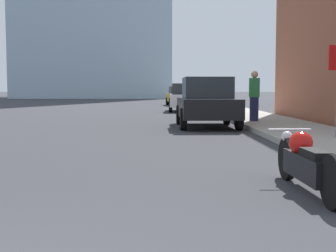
{
  "coord_description": "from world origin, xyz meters",
  "views": [
    {
      "loc": [
        1.54,
        -2.39,
        1.33
      ],
      "look_at": [
        1.69,
        4.94,
        0.75
      ],
      "focal_mm": 50.0,
      "sensor_mm": 36.0,
      "label": 1
    }
  ],
  "objects_px": {
    "parked_car_white": "(185,98)",
    "parked_car_yellow": "(179,96)",
    "pedestrian": "(254,95)",
    "parked_car_black": "(207,102)",
    "motorcycle": "(306,163)"
  },
  "relations": [
    {
      "from": "parked_car_white",
      "to": "parked_car_yellow",
      "type": "distance_m",
      "value": 9.99
    },
    {
      "from": "pedestrian",
      "to": "parked_car_black",
      "type": "bearing_deg",
      "value": -155.03
    },
    {
      "from": "motorcycle",
      "to": "pedestrian",
      "type": "distance_m",
      "value": 11.26
    },
    {
      "from": "motorcycle",
      "to": "parked_car_yellow",
      "type": "height_order",
      "value": "parked_car_yellow"
    },
    {
      "from": "parked_car_white",
      "to": "motorcycle",
      "type": "bearing_deg",
      "value": -87.69
    },
    {
      "from": "parked_car_black",
      "to": "motorcycle",
      "type": "bearing_deg",
      "value": -89.34
    },
    {
      "from": "motorcycle",
      "to": "parked_car_black",
      "type": "distance_m",
      "value": 10.29
    },
    {
      "from": "parked_car_white",
      "to": "pedestrian",
      "type": "distance_m",
      "value": 10.65
    },
    {
      "from": "motorcycle",
      "to": "pedestrian",
      "type": "xyz_separation_m",
      "value": [
        1.6,
        11.12,
        0.72
      ]
    },
    {
      "from": "parked_car_yellow",
      "to": "motorcycle",
      "type": "bearing_deg",
      "value": -94.35
    },
    {
      "from": "pedestrian",
      "to": "parked_car_white",
      "type": "bearing_deg",
      "value": 100.41
    },
    {
      "from": "motorcycle",
      "to": "parked_car_white",
      "type": "xyz_separation_m",
      "value": [
        -0.32,
        21.59,
        0.43
      ]
    },
    {
      "from": "parked_car_black",
      "to": "pedestrian",
      "type": "height_order",
      "value": "pedestrian"
    },
    {
      "from": "parked_car_white",
      "to": "pedestrian",
      "type": "relative_size",
      "value": 2.2
    },
    {
      "from": "parked_car_white",
      "to": "parked_car_black",
      "type": "bearing_deg",
      "value": -88.03
    }
  ]
}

